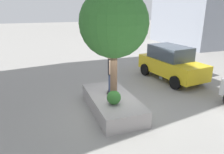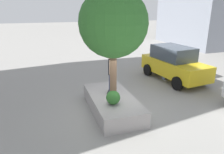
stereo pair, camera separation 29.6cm
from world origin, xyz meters
The scene contains 8 objects.
ground_plane centered at (0.00, 0.00, 0.00)m, with size 120.00×120.00×0.00m, color gray.
planter_ledge centered at (-0.15, -0.15, 0.34)m, with size 3.86×1.83×0.69m, color gray.
plaza_tree centered at (0.46, -0.29, 3.86)m, with size 2.59×2.59×4.49m.
boxwood_shrub centered at (0.62, -0.34, 0.98)m, with size 0.57×0.57×0.57m, color #2D6628.
skateboard centered at (-0.65, -0.06, 0.74)m, with size 0.80×0.56×0.07m.
skateboarder centered at (-0.65, -0.06, 1.78)m, with size 0.57×0.33×1.76m.
taxi_cab centered at (-3.02, 4.87, 1.08)m, with size 4.78×2.58×2.13m.
pedestrian_crossing centered at (-3.19, 4.34, 0.89)m, with size 0.53×0.24×1.55m.
Camera 2 is at (8.05, -2.79, 4.45)m, focal length 33.89 mm.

